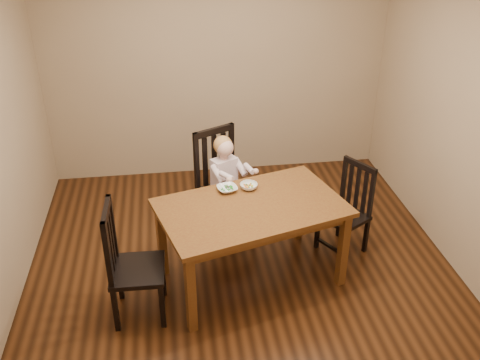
{
  "coord_description": "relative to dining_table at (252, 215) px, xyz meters",
  "views": [
    {
      "loc": [
        -0.58,
        -4.04,
        3.21
      ],
      "look_at": [
        0.03,
        0.25,
        0.8
      ],
      "focal_mm": 40.0,
      "sensor_mm": 36.0,
      "label": 1
    }
  ],
  "objects": [
    {
      "name": "chair_right",
      "position": [
        1.0,
        0.34,
        -0.25
      ],
      "size": [
        0.53,
        0.54,
        0.92
      ],
      "rotation": [
        0.0,
        0.0,
        2.11
      ],
      "color": "black",
      "rests_on": "room"
    },
    {
      "name": "room",
      "position": [
        -0.06,
        0.19,
        0.66
      ],
      "size": [
        4.01,
        4.01,
        2.71
      ],
      "color": "#43220E",
      "rests_on": "ground"
    },
    {
      "name": "toddler",
      "position": [
        -0.14,
        0.77,
        -0.02
      ],
      "size": [
        0.47,
        0.5,
        0.55
      ],
      "primitive_type": null,
      "rotation": [
        0.0,
        0.0,
        3.61
      ],
      "color": "silver",
      "rests_on": "chair_child"
    },
    {
      "name": "bowl_peas",
      "position": [
        -0.18,
        0.28,
        0.11
      ],
      "size": [
        0.21,
        0.21,
        0.04
      ],
      "primitive_type": "imported",
      "rotation": [
        0.0,
        0.0,
        0.24
      ],
      "color": "white",
      "rests_on": "dining_table"
    },
    {
      "name": "dining_table",
      "position": [
        0.0,
        0.0,
        0.0
      ],
      "size": [
        1.77,
        1.34,
        0.79
      ],
      "rotation": [
        0.0,
        0.0,
        0.28
      ],
      "color": "#552A13",
      "rests_on": "room"
    },
    {
      "name": "bowl_veg",
      "position": [
        0.02,
        0.29,
        0.12
      ],
      "size": [
        0.21,
        0.21,
        0.05
      ],
      "primitive_type": "imported",
      "rotation": [
        0.0,
        0.0,
        -0.36
      ],
      "color": "white",
      "rests_on": "dining_table"
    },
    {
      "name": "fork",
      "position": [
        -0.21,
        0.25,
        0.14
      ],
      "size": [
        0.09,
        0.11,
        0.05
      ],
      "rotation": [
        0.0,
        0.0,
        0.61
      ],
      "color": "silver",
      "rests_on": "bowl_peas"
    },
    {
      "name": "chair_child",
      "position": [
        -0.17,
        0.82,
        -0.16
      ],
      "size": [
        0.64,
        0.63,
        1.12
      ],
      "rotation": [
        0.0,
        0.0,
        3.61
      ],
      "color": "black",
      "rests_on": "room"
    },
    {
      "name": "chair_left",
      "position": [
        -1.04,
        -0.31,
        -0.19
      ],
      "size": [
        0.45,
        0.47,
        1.05
      ],
      "rotation": [
        0.0,
        0.0,
        -1.6
      ],
      "color": "black",
      "rests_on": "room"
    }
  ]
}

